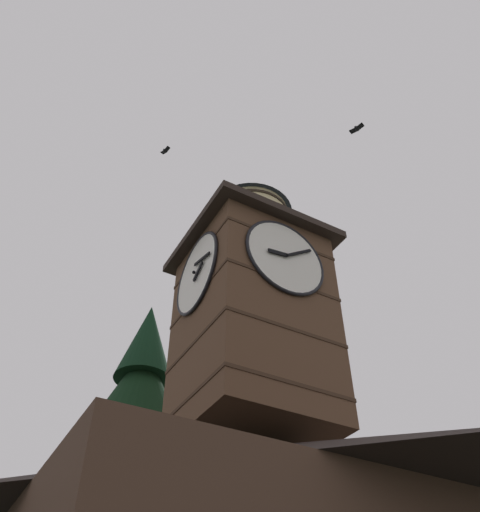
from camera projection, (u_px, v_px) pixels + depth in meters
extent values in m
pyramid|color=black|center=(270.00, 501.00, 12.60)|extent=(12.13, 11.93, 2.64)
cube|color=brown|center=(253.00, 336.00, 15.34)|extent=(3.61, 3.61, 6.12)
cube|color=#3C291C|center=(254.00, 413.00, 13.80)|extent=(3.65, 3.65, 0.10)
cube|color=#3C291C|center=(253.00, 361.00, 14.81)|extent=(3.65, 3.65, 0.10)
cube|color=#3C291C|center=(253.00, 315.00, 15.82)|extent=(3.65, 3.65, 0.10)
cube|color=#3C291C|center=(252.00, 274.00, 16.84)|extent=(3.65, 3.65, 0.10)
cylinder|color=white|center=(285.00, 257.00, 15.16)|extent=(2.48, 0.10, 2.48)
torus|color=black|center=(286.00, 257.00, 15.15)|extent=(2.58, 0.10, 2.58)
cube|color=black|center=(278.00, 253.00, 14.96)|extent=(0.63, 0.04, 0.20)
cube|color=black|center=(299.00, 253.00, 15.44)|extent=(0.89, 0.04, 0.63)
sphere|color=black|center=(287.00, 255.00, 15.09)|extent=(0.10, 0.10, 0.10)
cylinder|color=white|center=(197.00, 273.00, 15.69)|extent=(0.10, 2.48, 2.48)
torus|color=black|center=(197.00, 273.00, 15.68)|extent=(0.10, 2.58, 2.58)
cube|color=black|center=(198.00, 271.00, 15.38)|extent=(0.04, 0.60, 0.42)
cube|color=black|center=(202.00, 259.00, 15.43)|extent=(0.04, 1.00, 0.36)
sphere|color=black|center=(194.00, 272.00, 15.65)|extent=(0.10, 0.10, 0.10)
cube|color=#2D231E|center=(251.00, 252.00, 17.45)|extent=(4.31, 4.31, 0.25)
cylinder|color=beige|center=(251.00, 231.00, 18.07)|extent=(2.55, 2.55, 1.62)
cylinder|color=#2D2319|center=(251.00, 245.00, 17.66)|extent=(2.61, 2.61, 0.10)
cylinder|color=#2D2319|center=(251.00, 236.00, 17.93)|extent=(2.61, 2.61, 0.10)
cylinder|color=#2D2319|center=(251.00, 227.00, 18.20)|extent=(2.61, 2.61, 0.10)
cylinder|color=#2D2319|center=(251.00, 219.00, 18.47)|extent=(2.61, 2.61, 0.10)
cone|color=#2D3847|center=(250.00, 201.00, 19.06)|extent=(2.85, 2.85, 1.37)
sphere|color=#424C5B|center=(250.00, 186.00, 19.58)|extent=(0.16, 0.16, 0.16)
cone|color=black|center=(126.00, 506.00, 17.22)|extent=(5.15, 5.15, 2.68)
cone|color=black|center=(134.00, 440.00, 18.64)|extent=(4.15, 4.15, 3.12)
cone|color=black|center=(142.00, 385.00, 20.01)|extent=(3.16, 3.16, 3.40)
cone|color=black|center=(147.00, 341.00, 21.27)|extent=(2.16, 2.16, 3.34)
ellipsoid|color=black|center=(357.00, 129.00, 19.94)|extent=(0.30, 0.23, 0.15)
cube|color=black|center=(353.00, 131.00, 20.01)|extent=(0.27, 0.33, 0.09)
cube|color=black|center=(360.00, 127.00, 19.87)|extent=(0.27, 0.33, 0.09)
ellipsoid|color=black|center=(165.00, 151.00, 23.98)|extent=(0.26, 0.19, 0.13)
cube|color=black|center=(163.00, 152.00, 24.05)|extent=(0.23, 0.29, 0.12)
cube|color=black|center=(167.00, 149.00, 23.91)|extent=(0.23, 0.29, 0.12)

